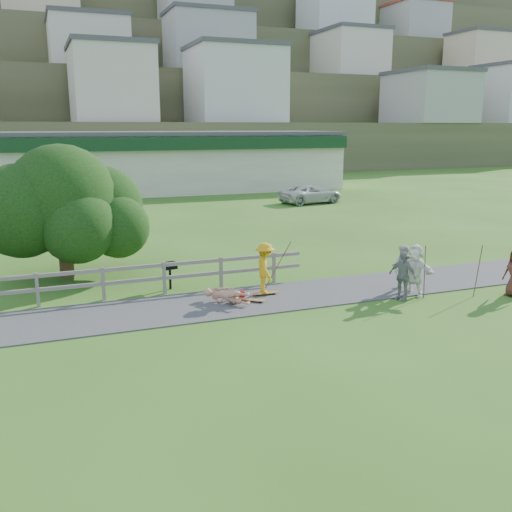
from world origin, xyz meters
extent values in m
plane|color=#325D1A|center=(0.00, 0.00, 0.00)|extent=(260.00, 260.00, 0.00)
cube|color=#39393C|center=(0.00, 1.50, 0.02)|extent=(34.00, 3.00, 0.04)
cube|color=#635E57|center=(-6.00, 3.30, 0.55)|extent=(0.10, 0.10, 1.10)
cube|color=#635E57|center=(-4.00, 3.30, 0.55)|extent=(0.10, 0.10, 1.10)
cube|color=#635E57|center=(-2.00, 3.30, 0.55)|extent=(0.10, 0.10, 1.10)
cube|color=#635E57|center=(0.00, 3.30, 0.55)|extent=(0.10, 0.10, 1.10)
cube|color=#635E57|center=(2.00, 3.30, 0.55)|extent=(0.10, 0.10, 1.10)
cube|color=#635E57|center=(-4.50, 3.30, 1.00)|extent=(15.00, 0.08, 0.12)
cube|color=#635E57|center=(-4.50, 3.30, 0.55)|extent=(15.00, 0.08, 0.12)
cube|color=beige|center=(4.00, 35.00, 2.40)|extent=(32.00, 10.00, 4.80)
cube|color=#14371B|center=(4.00, 29.80, 4.20)|extent=(32.00, 0.60, 1.00)
cube|color=#49494E|center=(4.00, 35.00, 4.95)|extent=(32.50, 10.50, 0.30)
cube|color=#45502F|center=(0.00, 55.00, 3.00)|extent=(220.00, 14.00, 6.00)
cube|color=beige|center=(0.00, 55.00, 9.50)|extent=(10.00, 9.00, 7.00)
cube|color=#49494E|center=(0.00, 55.00, 13.25)|extent=(10.40, 9.40, 0.50)
cube|color=#45502F|center=(0.00, 68.00, 6.50)|extent=(220.00, 14.00, 13.00)
cube|color=beige|center=(0.00, 68.00, 16.50)|extent=(10.00, 9.00, 7.00)
cube|color=#49494E|center=(0.00, 68.00, 20.25)|extent=(10.40, 9.40, 0.50)
cube|color=#45502F|center=(0.00, 81.00, 10.50)|extent=(220.00, 14.00, 21.00)
cube|color=#45502F|center=(0.00, 94.00, 15.00)|extent=(220.00, 14.00, 30.00)
cube|color=#45502F|center=(0.00, 108.00, 20.00)|extent=(220.00, 14.00, 40.00)
imported|color=gold|center=(1.06, 1.84, 0.85)|extent=(0.80, 1.19, 1.70)
imported|color=tan|center=(-0.43, 1.41, 0.29)|extent=(1.48, 1.31, 0.58)
imported|color=silver|center=(5.60, 0.57, 0.81)|extent=(0.84, 0.95, 1.62)
imported|color=gray|center=(5.05, -0.15, 0.81)|extent=(0.76, 1.03, 1.62)
imported|color=white|center=(5.71, 0.09, 0.87)|extent=(1.01, 1.69, 1.74)
imported|color=#95979C|center=(-3.41, 26.97, 0.66)|extent=(4.16, 2.05, 1.31)
imported|color=silver|center=(13.11, 22.54, 0.67)|extent=(5.12, 2.96, 1.34)
sphere|color=red|center=(0.17, 1.76, 0.16)|extent=(0.32, 0.32, 0.32)
cylinder|color=#533821|center=(1.66, 2.24, 0.99)|extent=(0.03, 0.03, 1.98)
cylinder|color=#533821|center=(5.82, -0.28, 0.88)|extent=(0.03, 0.03, 1.77)
cylinder|color=#533821|center=(7.60, -0.74, 0.87)|extent=(0.03, 0.03, 1.75)
camera|label=1|loc=(-5.80, -15.06, 5.51)|focal=40.00mm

